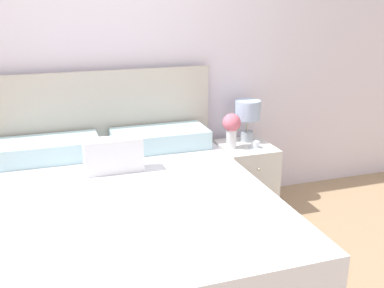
{
  "coord_description": "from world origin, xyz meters",
  "views": [
    {
      "loc": [
        -0.38,
        -3.45,
        1.74
      ],
      "look_at": [
        0.57,
        -0.56,
        0.73
      ],
      "focal_mm": 42.0,
      "sensor_mm": 36.0,
      "label": 1
    }
  ],
  "objects_px": {
    "bed": "(124,231)",
    "flower_vase": "(232,127)",
    "teacup": "(255,145)",
    "table_lamp": "(248,113)",
    "nightstand": "(245,177)"
  },
  "relations": [
    {
      "from": "flower_vase",
      "to": "teacup",
      "type": "bearing_deg",
      "value": -18.28
    },
    {
      "from": "bed",
      "to": "nightstand",
      "type": "xyz_separation_m",
      "value": [
        1.15,
        0.69,
        -0.05
      ]
    },
    {
      "from": "table_lamp",
      "to": "flower_vase",
      "type": "height_order",
      "value": "table_lamp"
    },
    {
      "from": "bed",
      "to": "flower_vase",
      "type": "xyz_separation_m",
      "value": [
        1.0,
        0.67,
        0.41
      ]
    },
    {
      "from": "bed",
      "to": "table_lamp",
      "type": "xyz_separation_m",
      "value": [
        1.2,
        0.79,
        0.47
      ]
    },
    {
      "from": "bed",
      "to": "table_lamp",
      "type": "height_order",
      "value": "bed"
    },
    {
      "from": "nightstand",
      "to": "flower_vase",
      "type": "bearing_deg",
      "value": -171.06
    },
    {
      "from": "nightstand",
      "to": "table_lamp",
      "type": "xyz_separation_m",
      "value": [
        0.05,
        0.11,
        0.53
      ]
    },
    {
      "from": "nightstand",
      "to": "flower_vase",
      "type": "relative_size",
      "value": 1.97
    },
    {
      "from": "table_lamp",
      "to": "flower_vase",
      "type": "distance_m",
      "value": 0.24
    },
    {
      "from": "flower_vase",
      "to": "teacup",
      "type": "xyz_separation_m",
      "value": [
        0.18,
        -0.06,
        -0.15
      ]
    },
    {
      "from": "flower_vase",
      "to": "teacup",
      "type": "distance_m",
      "value": 0.25
    },
    {
      "from": "table_lamp",
      "to": "bed",
      "type": "bearing_deg",
      "value": -146.45
    },
    {
      "from": "bed",
      "to": "teacup",
      "type": "distance_m",
      "value": 1.35
    },
    {
      "from": "table_lamp",
      "to": "nightstand",
      "type": "bearing_deg",
      "value": -115.35
    }
  ]
}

